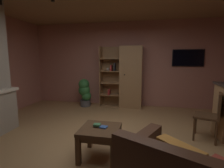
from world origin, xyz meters
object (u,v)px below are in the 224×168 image
Objects in this scene: coffee_table at (100,134)px; table_book_0 at (104,127)px; dining_chair at (212,113)px; potted_floor_plant at (85,92)px; bookshelf_cabinet at (128,77)px; table_book_1 at (97,125)px; wall_mounted_tv at (188,58)px.

coffee_table is 0.12m from table_book_0.
dining_chair reaches higher than potted_floor_plant.
dining_chair is 1.02× the size of potted_floor_plant.
bookshelf_cabinet is 18.48× the size of table_book_1.
table_book_0 is 0.11m from table_book_1.
table_book_1 is (-0.11, 0.01, 0.02)m from table_book_0.
potted_floor_plant is (-1.22, 2.70, -0.03)m from table_book_1.
potted_floor_plant is 0.99× the size of wall_mounted_tv.
coffee_table is 0.66× the size of wall_mounted_tv.
wall_mounted_tv is at bearing 6.73° from bookshelf_cabinet.
table_book_0 is 1.03× the size of table_book_1.
bookshelf_cabinet is 1.48m from potted_floor_plant.
potted_floor_plant reaches higher than table_book_0.
bookshelf_cabinet reaches higher than table_book_1.
coffee_table is 0.66× the size of potted_floor_plant.
table_book_0 is 0.12× the size of potted_floor_plant.
bookshelf_cabinet is 2.15× the size of potted_floor_plant.
potted_floor_plant is at bearing 115.06° from coffee_table.
potted_floor_plant is at bearing 116.11° from table_book_0.
table_book_1 is 2.16m from dining_chair.
bookshelf_cabinet is at bearing 86.59° from table_book_1.
wall_mounted_tv reaches higher than coffee_table.
potted_floor_plant is 3.38m from wall_mounted_tv.
bookshelf_cabinet reaches higher than table_book_0.
wall_mounted_tv is (1.95, 3.09, 1.06)m from table_book_1.
wall_mounted_tv is at bearing 58.68° from coffee_table.
coffee_table is at bearing -121.32° from wall_mounted_tv.
table_book_1 is at bearing -93.41° from bookshelf_cabinet.
bookshelf_cabinet is 2.97m from coffee_table.
dining_chair is (1.78, -1.95, -0.43)m from bookshelf_cabinet.
coffee_table is at bearing -153.17° from dining_chair.
dining_chair is at bearing 26.83° from coffee_table.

